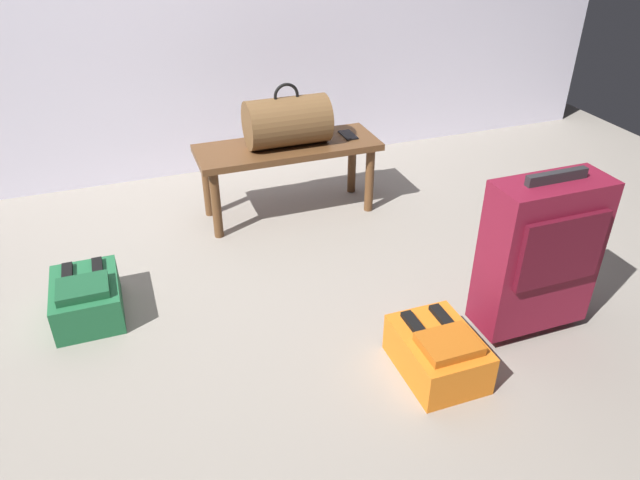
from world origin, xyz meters
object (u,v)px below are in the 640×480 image
Objects in this scene: suitcase_upright_burgundy at (540,254)px; backpack_orange at (438,352)px; bench at (288,156)px; backpack_green at (87,298)px; cell_phone at (348,135)px; duffel_bag_brown at (287,121)px.

backpack_orange is at bearing -167.82° from suitcase_upright_burgundy.
bench reaches higher than backpack_orange.
suitcase_upright_burgundy is 0.57m from backpack_orange.
suitcase_upright_burgundy reaches higher than backpack_green.
cell_phone reaches higher than backpack_orange.
bench is 6.94× the size of cell_phone.
suitcase_upright_burgundy is (0.64, -1.33, -0.17)m from duffel_bag_brown.
cell_phone is 1.50m from backpack_orange.
suitcase_upright_burgundy is (0.64, -1.33, 0.02)m from bench.
backpack_green is 1.00× the size of backpack_orange.
backpack_orange is (1.26, -0.83, 0.00)m from backpack_green.
backpack_orange is (-0.49, -0.11, -0.28)m from suitcase_upright_burgundy.
suitcase_upright_burgundy reaches higher than cell_phone.
duffel_bag_brown is 1.52m from backpack_orange.
duffel_bag_brown reaches higher than suitcase_upright_burgundy.
bench is at bearing 115.67° from suitcase_upright_burgundy.
cell_phone is at bearing 1.44° from duffel_bag_brown.
cell_phone is at bearing 1.43° from bench.
duffel_bag_brown is at bearing 0.00° from bench.
suitcase_upright_burgundy is at bearing -64.36° from duffel_bag_brown.
bench is 0.20m from duffel_bag_brown.
backpack_green and backpack_orange have the same top height.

